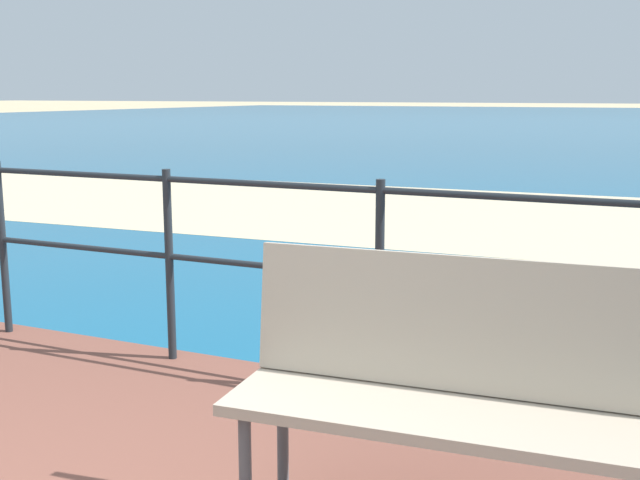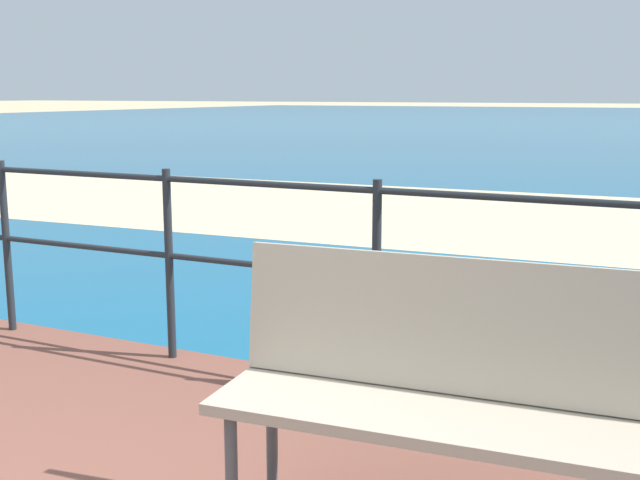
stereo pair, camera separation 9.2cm
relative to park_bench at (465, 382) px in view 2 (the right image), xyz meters
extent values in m
cube|color=beige|center=(-1.32, 7.20, -0.61)|extent=(54.16, 7.30, 0.01)
cube|color=tan|center=(0.01, -0.08, -0.09)|extent=(1.52, 0.51, 0.04)
cube|color=tan|center=(-0.01, 0.10, 0.14)|extent=(1.50, 0.19, 0.43)
cylinder|color=#4C5156|center=(-0.65, -0.28, -0.33)|extent=(0.04, 0.04, 0.47)
cylinder|color=#4C5156|center=(-0.67, 0.02, -0.33)|extent=(0.04, 0.04, 0.47)
cylinder|color=#1E2328|center=(-3.09, 1.14, -0.05)|extent=(0.04, 0.04, 1.02)
cylinder|color=#1E2328|center=(-1.91, 1.14, -0.05)|extent=(0.04, 0.04, 1.02)
cylinder|color=#1E2328|center=(-0.73, 1.14, -0.05)|extent=(0.04, 0.04, 1.02)
cylinder|color=#1E2328|center=(-1.32, 1.14, 0.41)|extent=(5.90, 0.03, 0.03)
cylinder|color=#1E2328|center=(-1.32, 1.14, 0.00)|extent=(5.90, 0.03, 0.03)
camera|label=1|loc=(0.49, -2.25, 0.85)|focal=44.32mm
camera|label=2|loc=(0.58, -2.21, 0.85)|focal=44.32mm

